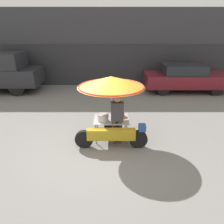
% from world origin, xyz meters
% --- Properties ---
extents(ground_plane, '(36.00, 36.00, 0.00)m').
position_xyz_m(ground_plane, '(0.00, 0.00, 0.00)').
color(ground_plane, slate).
extents(shopfront_building, '(28.00, 2.06, 4.35)m').
position_xyz_m(shopfront_building, '(0.00, 8.42, 2.16)').
color(shopfront_building, '#38383D').
rests_on(shopfront_building, ground).
extents(vendor_motorcycle_cart, '(2.16, 2.03, 2.03)m').
position_xyz_m(vendor_motorcycle_cart, '(0.43, 0.59, 1.62)').
color(vendor_motorcycle_cart, black).
rests_on(vendor_motorcycle_cart, ground).
extents(vendor_person, '(0.38, 0.22, 1.54)m').
position_xyz_m(vendor_person, '(0.60, 0.34, 0.86)').
color(vendor_person, '#4C473D').
rests_on(vendor_person, ground).
extents(parked_car, '(4.49, 1.84, 1.48)m').
position_xyz_m(parked_car, '(4.45, 6.06, 0.77)').
color(parked_car, black).
rests_on(parked_car, ground).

